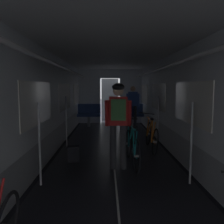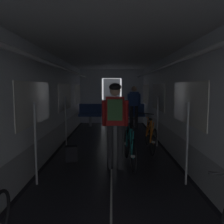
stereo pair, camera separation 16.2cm
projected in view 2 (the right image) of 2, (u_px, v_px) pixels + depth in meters
The scene contains 8 objects.
train_car_shell at pixel (112, 85), 5.32m from camera, with size 3.14×12.34×2.57m.
bench_seat_far_left at pixel (91, 113), 9.89m from camera, with size 0.98×0.51×0.95m.
bench_seat_far_right at pixel (133, 113), 9.89m from camera, with size 0.98×0.51×0.95m.
bicycle_orange at pixel (151, 136), 6.12m from camera, with size 0.44×1.69×0.95m.
person_cyclist_aisle at pixel (116, 117), 4.64m from camera, with size 0.54×0.40×1.73m.
bicycle_teal_in_aisle at pixel (130, 147), 4.97m from camera, with size 0.44×1.69×0.94m.
person_standing_near_bench at pixel (134, 104), 9.47m from camera, with size 0.53×0.23×1.69m.
backpack_on_floor at pixel (72, 154), 5.25m from camera, with size 0.26×0.20×0.34m, color black.
Camera 2 is at (0.01, -1.75, 1.65)m, focal length 37.71 mm.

